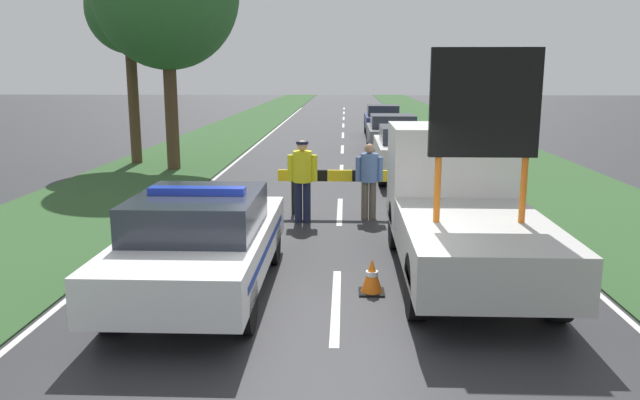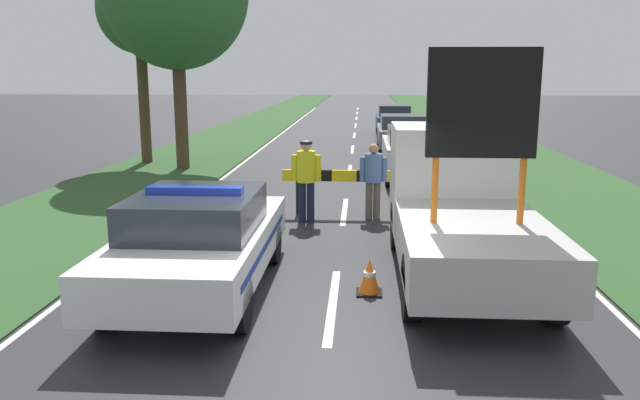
{
  "view_description": "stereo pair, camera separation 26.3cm",
  "coord_description": "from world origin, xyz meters",
  "px_view_note": "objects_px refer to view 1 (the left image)",
  "views": [
    {
      "loc": [
        0.11,
        -7.65,
        3.15
      ],
      "look_at": [
        -0.29,
        2.3,
        1.1
      ],
      "focal_mm": 35.0,
      "sensor_mm": 36.0,
      "label": 1
    },
    {
      "loc": [
        0.37,
        -7.63,
        3.15
      ],
      "look_at": [
        -0.29,
        2.3,
        1.1
      ],
      "focal_mm": 35.0,
      "sensor_mm": 36.0,
      "label": 2
    }
  ],
  "objects_px": {
    "traffic_cone_near_police": "(528,240)",
    "queued_car_suv_grey": "(392,133)",
    "roadside_tree_near_right": "(128,11)",
    "police_car": "(201,241)",
    "work_truck": "(459,202)",
    "queued_car_hatch_blue": "(382,120)",
    "police_officer": "(302,174)",
    "traffic_cone_centre_front": "(372,276)",
    "road_barrier": "(352,178)",
    "queued_car_van_white": "(409,151)",
    "pedestrian_civilian": "(369,175)"
  },
  "relations": [
    {
      "from": "traffic_cone_centre_front",
      "to": "traffic_cone_near_police",
      "type": "bearing_deg",
      "value": 32.4
    },
    {
      "from": "road_barrier",
      "to": "traffic_cone_near_police",
      "type": "relative_size",
      "value": 4.59
    },
    {
      "from": "queued_car_van_white",
      "to": "traffic_cone_near_police",
      "type": "bearing_deg",
      "value": 98.42
    },
    {
      "from": "police_car",
      "to": "road_barrier",
      "type": "xyz_separation_m",
      "value": [
        2.22,
        5.09,
        0.07
      ]
    },
    {
      "from": "police_officer",
      "to": "roadside_tree_near_right",
      "type": "bearing_deg",
      "value": -28.94
    },
    {
      "from": "work_truck",
      "to": "road_barrier",
      "type": "xyz_separation_m",
      "value": [
        -1.68,
        3.79,
        -0.26
      ]
    },
    {
      "from": "work_truck",
      "to": "roadside_tree_near_right",
      "type": "xyz_separation_m",
      "value": [
        -9.12,
        11.52,
        4.03
      ]
    },
    {
      "from": "police_officer",
      "to": "work_truck",
      "type": "bearing_deg",
      "value": 155.57
    },
    {
      "from": "police_officer",
      "to": "queued_car_hatch_blue",
      "type": "xyz_separation_m",
      "value": [
        2.75,
        18.55,
        -0.23
      ]
    },
    {
      "from": "traffic_cone_near_police",
      "to": "traffic_cone_centre_front",
      "type": "height_order",
      "value": "traffic_cone_near_police"
    },
    {
      "from": "queued_car_van_white",
      "to": "queued_car_hatch_blue",
      "type": "height_order",
      "value": "queued_car_van_white"
    },
    {
      "from": "police_car",
      "to": "traffic_cone_centre_front",
      "type": "xyz_separation_m",
      "value": [
        2.46,
        0.05,
        -0.51
      ]
    },
    {
      "from": "police_car",
      "to": "queued_car_van_white",
      "type": "height_order",
      "value": "same"
    },
    {
      "from": "police_officer",
      "to": "traffic_cone_centre_front",
      "type": "height_order",
      "value": "police_officer"
    },
    {
      "from": "traffic_cone_near_police",
      "to": "queued_car_van_white",
      "type": "distance_m",
      "value": 8.36
    },
    {
      "from": "police_officer",
      "to": "roadside_tree_near_right",
      "type": "distance_m",
      "value": 11.35
    },
    {
      "from": "road_barrier",
      "to": "queued_car_suv_grey",
      "type": "relative_size",
      "value": 0.8
    },
    {
      "from": "police_officer",
      "to": "pedestrian_civilian",
      "type": "height_order",
      "value": "police_officer"
    },
    {
      "from": "work_truck",
      "to": "roadside_tree_near_right",
      "type": "distance_m",
      "value": 15.24
    },
    {
      "from": "police_car",
      "to": "work_truck",
      "type": "height_order",
      "value": "work_truck"
    },
    {
      "from": "work_truck",
      "to": "traffic_cone_near_police",
      "type": "relative_size",
      "value": 7.26
    },
    {
      "from": "traffic_cone_near_police",
      "to": "queued_car_hatch_blue",
      "type": "distance_m",
      "value": 21.19
    },
    {
      "from": "traffic_cone_near_police",
      "to": "queued_car_suv_grey",
      "type": "distance_m",
      "value": 14.72
    },
    {
      "from": "work_truck",
      "to": "queued_car_hatch_blue",
      "type": "xyz_separation_m",
      "value": [
        0.02,
        21.62,
        -0.3
      ]
    },
    {
      "from": "roadside_tree_near_right",
      "to": "road_barrier",
      "type": "bearing_deg",
      "value": -46.08
    },
    {
      "from": "queued_car_van_white",
      "to": "pedestrian_civilian",
      "type": "bearing_deg",
      "value": 75.35
    },
    {
      "from": "police_officer",
      "to": "queued_car_van_white",
      "type": "xyz_separation_m",
      "value": [
        2.79,
        5.66,
        -0.21
      ]
    },
    {
      "from": "roadside_tree_near_right",
      "to": "police_car",
      "type": "bearing_deg",
      "value": -67.82
    },
    {
      "from": "work_truck",
      "to": "roadside_tree_near_right",
      "type": "bearing_deg",
      "value": -49.13
    },
    {
      "from": "queued_car_suv_grey",
      "to": "traffic_cone_centre_front",
      "type": "bearing_deg",
      "value": 84.84
    },
    {
      "from": "police_car",
      "to": "queued_car_van_white",
      "type": "bearing_deg",
      "value": 63.29
    },
    {
      "from": "work_truck",
      "to": "queued_car_van_white",
      "type": "height_order",
      "value": "work_truck"
    },
    {
      "from": "police_officer",
      "to": "queued_car_suv_grey",
      "type": "xyz_separation_m",
      "value": [
        2.78,
        12.07,
        -0.27
      ]
    },
    {
      "from": "road_barrier",
      "to": "police_officer",
      "type": "relative_size",
      "value": 1.89
    },
    {
      "from": "queued_car_van_white",
      "to": "police_officer",
      "type": "bearing_deg",
      "value": 63.71
    },
    {
      "from": "police_officer",
      "to": "police_car",
      "type": "bearing_deg",
      "value": 99.07
    },
    {
      "from": "work_truck",
      "to": "queued_car_hatch_blue",
      "type": "distance_m",
      "value": 21.62
    },
    {
      "from": "police_car",
      "to": "work_truck",
      "type": "relative_size",
      "value": 0.9
    },
    {
      "from": "work_truck",
      "to": "queued_car_van_white",
      "type": "distance_m",
      "value": 8.73
    },
    {
      "from": "roadside_tree_near_right",
      "to": "queued_car_suv_grey",
      "type": "bearing_deg",
      "value": 21.56
    },
    {
      "from": "queued_car_suv_grey",
      "to": "pedestrian_civilian",
      "type": "bearing_deg",
      "value": 83.37
    },
    {
      "from": "queued_car_van_white",
      "to": "queued_car_hatch_blue",
      "type": "xyz_separation_m",
      "value": [
        -0.04,
        12.89,
        -0.03
      ]
    },
    {
      "from": "traffic_cone_near_police",
      "to": "traffic_cone_centre_front",
      "type": "bearing_deg",
      "value": -147.6
    },
    {
      "from": "roadside_tree_near_right",
      "to": "traffic_cone_near_police",
      "type": "bearing_deg",
      "value": -46.7
    },
    {
      "from": "traffic_cone_centre_front",
      "to": "queued_car_suv_grey",
      "type": "xyz_separation_m",
      "value": [
        1.48,
        16.39,
        0.52
      ]
    },
    {
      "from": "work_truck",
      "to": "queued_car_van_white",
      "type": "relative_size",
      "value": 1.25
    },
    {
      "from": "queued_car_van_white",
      "to": "road_barrier",
      "type": "bearing_deg",
      "value": 70.63
    },
    {
      "from": "work_truck",
      "to": "traffic_cone_centre_front",
      "type": "bearing_deg",
      "value": 43.57
    },
    {
      "from": "police_officer",
      "to": "queued_car_suv_grey",
      "type": "bearing_deg",
      "value": -79.01
    },
    {
      "from": "traffic_cone_near_police",
      "to": "traffic_cone_centre_front",
      "type": "distance_m",
      "value": 3.22
    }
  ]
}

